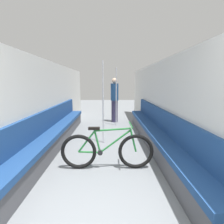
% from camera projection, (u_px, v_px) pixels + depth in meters
% --- Properties ---
extents(wall_left, '(0.10, 9.78, 2.09)m').
position_uv_depth(wall_left, '(43.00, 104.00, 4.10)').
color(wall_left, silver).
rests_on(wall_left, ground).
extents(wall_right, '(0.10, 9.78, 2.09)m').
position_uv_depth(wall_right, '(166.00, 104.00, 4.14)').
color(wall_right, silver).
rests_on(wall_right, ground).
extents(bench_seat_row_left, '(0.40, 5.44, 0.92)m').
position_uv_depth(bench_seat_row_left, '(53.00, 135.00, 4.14)').
color(bench_seat_row_left, '#4C4C51').
rests_on(bench_seat_row_left, ground).
extents(bench_seat_row_right, '(0.40, 5.44, 0.92)m').
position_uv_depth(bench_seat_row_right, '(156.00, 135.00, 4.17)').
color(bench_seat_row_right, '#4C4C51').
rests_on(bench_seat_row_right, ground).
extents(bicycle, '(1.66, 0.46, 0.82)m').
position_uv_depth(bicycle, '(107.00, 151.00, 3.13)').
color(bicycle, black).
rests_on(bicycle, ground).
extents(grab_pole_near, '(0.08, 0.08, 2.07)m').
position_uv_depth(grab_pole_near, '(103.00, 104.00, 4.40)').
color(grab_pole_near, gray).
rests_on(grab_pole_near, ground).
extents(grab_pole_far, '(0.08, 0.08, 2.07)m').
position_uv_depth(grab_pole_far, '(116.00, 98.00, 6.28)').
color(grab_pole_far, gray).
rests_on(grab_pole_far, ground).
extents(passenger_standing, '(0.30, 0.30, 1.72)m').
position_uv_depth(passenger_standing, '(115.00, 100.00, 6.83)').
color(passenger_standing, '#332D4C').
rests_on(passenger_standing, ground).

